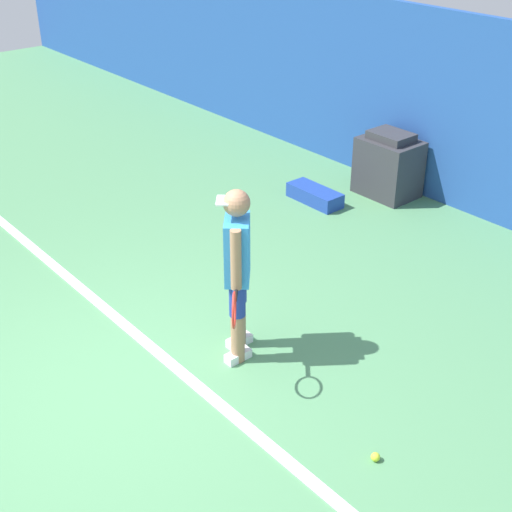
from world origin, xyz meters
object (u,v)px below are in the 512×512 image
tennis_ball (375,457)px  covered_chair (388,166)px  tennis_player (237,268)px  equipment_bag (315,195)px

tennis_ball → covered_chair: (-3.07, 3.68, 0.36)m
tennis_ball → covered_chair: bearing=129.9°
tennis_player → tennis_ball: (1.65, -0.06, -0.83)m
equipment_bag → covered_chair: bearing=64.4°
tennis_ball → covered_chair: size_ratio=0.08×
tennis_player → equipment_bag: (-1.85, 2.74, -0.77)m
tennis_ball → covered_chair: 4.81m
covered_chair → tennis_player: bearing=-68.5°
tennis_ball → equipment_bag: (-3.50, 2.79, 0.06)m
covered_chair → equipment_bag: bearing=-115.6°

